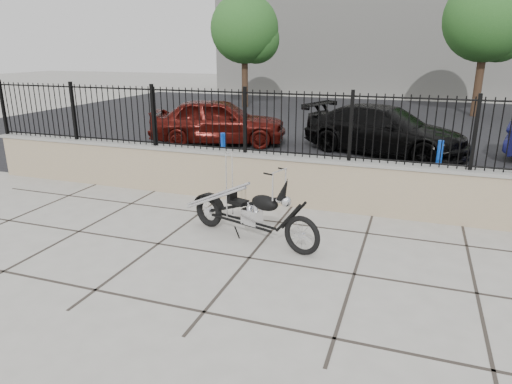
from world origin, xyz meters
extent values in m
plane|color=#99968E|center=(0.00, 0.00, 0.00)|extent=(90.00, 90.00, 0.00)
plane|color=black|center=(0.00, 12.50, 0.00)|extent=(30.00, 30.00, 0.00)
cube|color=gray|center=(0.00, 2.50, 0.48)|extent=(14.00, 0.36, 0.96)
cube|color=black|center=(0.00, 2.50, 1.56)|extent=(14.00, 0.08, 1.20)
cube|color=beige|center=(0.00, 26.50, 4.00)|extent=(22.00, 6.00, 8.00)
imported|color=#470E0A|center=(-3.77, 7.45, 0.72)|extent=(4.50, 2.75, 1.43)
imported|color=black|center=(1.26, 7.68, 0.68)|extent=(5.04, 3.39, 1.35)
cylinder|color=blue|center=(-2.26, 4.31, 0.48)|extent=(0.12, 0.12, 0.96)
cylinder|color=#0C36B8|center=(2.63, 4.78, 0.50)|extent=(0.16, 0.16, 1.01)
cylinder|color=#382619|center=(-6.36, 16.63, 1.57)|extent=(0.31, 0.31, 3.13)
sphere|color=#215921|center=(-6.36, 16.63, 3.97)|extent=(3.34, 3.34, 3.34)
cylinder|color=#382619|center=(4.47, 16.86, 1.69)|extent=(0.34, 0.34, 3.38)
sphere|color=#43742B|center=(4.47, 16.86, 4.28)|extent=(3.60, 3.60, 3.60)
camera|label=1|loc=(2.08, -5.61, 2.89)|focal=32.00mm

